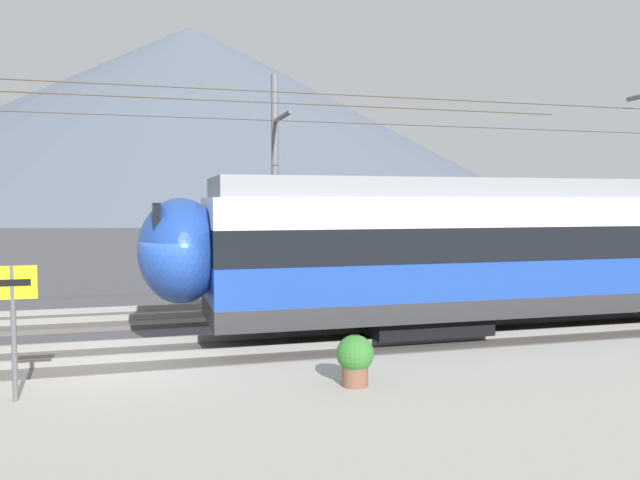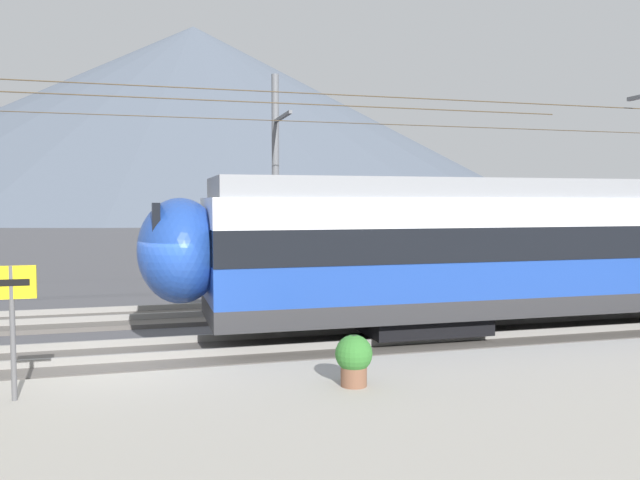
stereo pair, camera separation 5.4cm
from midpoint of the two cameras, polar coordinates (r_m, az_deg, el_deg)
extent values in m
plane|color=#4C4C51|center=(12.89, -16.68, -11.61)|extent=(400.00, 400.00, 0.00)
cube|color=#A39E93|center=(8.72, -17.44, -17.94)|extent=(120.00, 6.84, 0.31)
cube|color=#5B5651|center=(14.25, -16.54, -9.91)|extent=(120.00, 3.00, 0.12)
cube|color=gray|center=(13.52, -16.62, -10.02)|extent=(120.00, 0.07, 0.16)
cube|color=gray|center=(14.92, -16.49, -8.76)|extent=(120.00, 0.07, 0.16)
cube|color=#5B5651|center=(18.84, -16.22, -6.66)|extent=(120.00, 3.00, 0.12)
cube|color=gray|center=(18.11, -16.27, -6.61)|extent=(120.00, 0.07, 0.16)
cube|color=gray|center=(19.53, -16.19, -5.89)|extent=(120.00, 0.07, 0.16)
cube|color=black|center=(15.46, 8.79, -7.14)|extent=(2.80, 2.29, 0.42)
ellipsoid|color=#1E429E|center=(13.93, -12.26, -0.92)|extent=(1.80, 2.64, 2.25)
cube|color=black|center=(13.89, -14.35, 0.79)|extent=(0.16, 1.72, 1.19)
ellipsoid|color=maroon|center=(24.91, 26.53, 0.67)|extent=(1.80, 2.60, 2.25)
cube|color=black|center=(24.57, 25.69, 1.65)|extent=(0.16, 1.70, 1.19)
cylinder|color=#473823|center=(18.60, 26.20, 10.51)|extent=(44.80, 0.02, 0.02)
cylinder|color=slate|center=(21.14, -3.92, 4.57)|extent=(0.24, 0.24, 7.48)
cube|color=slate|center=(20.25, -3.34, 10.90)|extent=(0.10, 2.46, 0.10)
cylinder|color=#473823|center=(19.17, -2.65, 10.58)|extent=(44.80, 0.02, 0.02)
cylinder|color=#59595B|center=(10.71, -25.63, -7.54)|extent=(0.08, 0.08, 2.05)
cube|color=yellow|center=(10.60, -25.74, -3.43)|extent=(0.70, 0.06, 0.50)
cube|color=black|center=(10.56, -25.77, -3.45)|extent=(0.52, 0.01, 0.10)
cylinder|color=brown|center=(10.64, 3.18, -11.98)|extent=(0.43, 0.43, 0.35)
sphere|color=#33752D|center=(10.55, 3.19, -10.10)|extent=(0.61, 0.61, 0.61)
sphere|color=purple|center=(10.52, 3.19, -9.37)|extent=(0.34, 0.34, 0.34)
cone|color=#515B6B|center=(180.38, -11.17, 10.38)|extent=(188.54, 188.54, 50.88)
camera|label=1|loc=(0.03, -89.91, 0.01)|focal=35.81mm
camera|label=2|loc=(0.03, 90.09, -0.01)|focal=35.81mm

